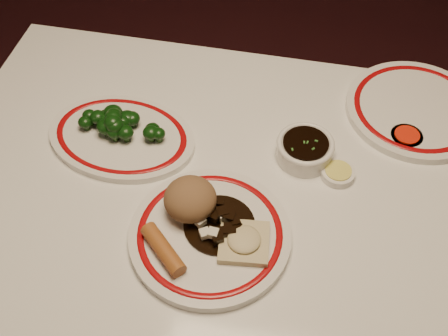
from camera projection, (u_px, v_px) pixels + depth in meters
The scene contains 12 objects.
dining_table at pixel (238, 241), 1.08m from camera, with size 1.20×0.90×0.75m.
main_plate at pixel (210, 235), 0.97m from camera, with size 0.29×0.29×0.02m.
rice_mound at pixel (190, 199), 0.97m from camera, with size 0.09×0.09×0.07m, color brown.
spring_roll at pixel (163, 249), 0.93m from camera, with size 0.03×0.03×0.10m, color #AA612A.
fried_wonton at pixel (244, 241), 0.94m from camera, with size 0.09×0.09×0.02m.
stirfry_heap at pixel (220, 224), 0.97m from camera, with size 0.13×0.13×0.03m.
broccoli_plate at pixel (122, 137), 1.12m from camera, with size 0.33×0.29×0.02m.
broccoli_pile at pixel (117, 123), 1.10m from camera, with size 0.18×0.08×0.05m.
soy_bowl at pixel (305, 150), 1.08m from camera, with size 0.11×0.11×0.04m.
sweet_sour_dish at pixel (406, 138), 1.12m from camera, with size 0.06×0.06×0.02m.
mustard_dish at pixel (338, 173), 1.06m from camera, with size 0.06×0.06×0.02m.
far_plate at pixel (416, 109), 1.17m from camera, with size 0.29×0.29×0.02m.
Camera 1 is at (0.09, -0.57, 1.59)m, focal length 45.00 mm.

